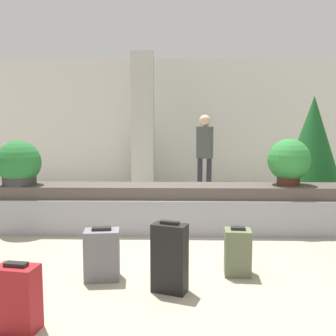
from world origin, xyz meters
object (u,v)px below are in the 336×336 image
object	(u,v)px
suitcase_1	(102,254)
suitcase_2	(170,258)
suitcase_0	(17,298)
traveler_0	(205,148)
pillar	(143,125)
suitcase_3	(238,252)
decorated_tree	(312,149)
potted_plant_2	(289,161)
potted_plant_0	(19,164)

from	to	relation	value
suitcase_1	suitcase_2	distance (m)	0.74
suitcase_0	suitcase_1	world-z (taller)	suitcase_1
traveler_0	pillar	bearing A→B (deg)	-163.67
suitcase_3	decorated_tree	bearing A→B (deg)	63.02
suitcase_0	suitcase_1	xyz separation A→B (m)	(0.44, 0.98, 0.00)
traveler_0	decorated_tree	world-z (taller)	decorated_tree
suitcase_3	potted_plant_2	world-z (taller)	potted_plant_2
suitcase_2	pillar	bearing A→B (deg)	117.39
suitcase_1	decorated_tree	distance (m)	4.63
potted_plant_0	potted_plant_2	bearing A→B (deg)	1.80
suitcase_1	decorated_tree	world-z (taller)	decorated_tree
potted_plant_0	traveler_0	distance (m)	3.99
suitcase_0	traveler_0	xyz separation A→B (m)	(1.79, 5.47, 0.84)
potted_plant_0	potted_plant_2	size ratio (longest dim) A/B	0.96
potted_plant_0	traveler_0	size ratio (longest dim) A/B	0.36
pillar	potted_plant_0	world-z (taller)	pillar
potted_plant_2	decorated_tree	xyz separation A→B (m)	(0.81, 1.31, 0.11)
suitcase_1	potted_plant_0	size ratio (longest dim) A/B	0.82
suitcase_0	potted_plant_2	size ratio (longest dim) A/B	0.78
suitcase_2	potted_plant_2	xyz separation A→B (m)	(1.72, 2.18, 0.71)
suitcase_2	potted_plant_0	bearing A→B (deg)	157.31
potted_plant_0	decorated_tree	size ratio (longest dim) A/B	0.31
suitcase_0	suitcase_3	world-z (taller)	suitcase_0
traveler_0	decorated_tree	distance (m)	2.25
suitcase_1	pillar	bearing A→B (deg)	84.04
pillar	suitcase_0	world-z (taller)	pillar
potted_plant_0	decorated_tree	distance (m)	4.99
suitcase_2	potted_plant_0	distance (m)	3.12
suitcase_3	potted_plant_2	bearing A→B (deg)	63.66
suitcase_0	decorated_tree	distance (m)	5.63
suitcase_1	suitcase_0	bearing A→B (deg)	-120.55
suitcase_0	potted_plant_0	xyz separation A→B (m)	(-1.13, 2.76, 0.74)
pillar	suitcase_2	size ratio (longest dim) A/B	4.76
suitcase_0	potted_plant_2	distance (m)	4.12
suitcase_3	decorated_tree	world-z (taller)	decorated_tree
suitcase_1	traveler_0	world-z (taller)	traveler_0
suitcase_0	potted_plant_2	world-z (taller)	potted_plant_2
suitcase_0	suitcase_3	size ratio (longest dim) A/B	1.04
suitcase_3	decorated_tree	distance (m)	3.68
pillar	decorated_tree	size ratio (longest dim) A/B	1.53
suitcase_3	suitcase_1	bearing A→B (deg)	-169.78
decorated_tree	potted_plant_0	bearing A→B (deg)	-163.31
pillar	traveler_0	xyz separation A→B (m)	(1.38, -0.45, -0.50)
potted_plant_2	suitcase_3	bearing A→B (deg)	-120.22
suitcase_0	decorated_tree	size ratio (longest dim) A/B	0.25
suitcase_0	decorated_tree	xyz separation A→B (m)	(3.65, 4.19, 0.88)
suitcase_0	potted_plant_0	distance (m)	3.07
traveler_0	decorated_tree	xyz separation A→B (m)	(1.86, -1.28, 0.04)
suitcase_3	traveler_0	xyz separation A→B (m)	(-0.03, 4.34, 0.85)
suitcase_0	suitcase_2	size ratio (longest dim) A/B	0.79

